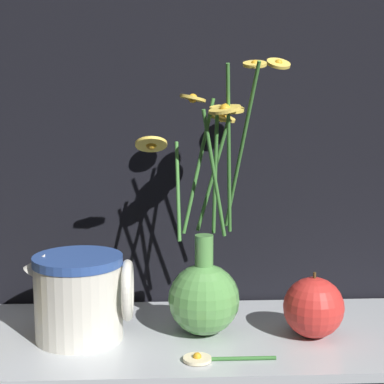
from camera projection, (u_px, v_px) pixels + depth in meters
name	position (u px, v px, depth m)	size (l,w,h in m)	color
ground_plane	(187.00, 342.00, 0.90)	(6.00, 6.00, 0.00)	black
shelf	(187.00, 338.00, 0.90)	(0.86, 0.28, 0.01)	#B2B7BC
vase_with_flowers	(205.00, 284.00, 0.89)	(0.22, 0.13, 0.38)	#59994C
ceramic_pitcher	(80.00, 293.00, 0.87)	(0.15, 0.12, 0.13)	beige
orange_fruit	(314.00, 307.00, 0.88)	(0.08, 0.08, 0.09)	red
loose_daisy	(208.00, 358.00, 0.81)	(0.12, 0.04, 0.01)	#336B2D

